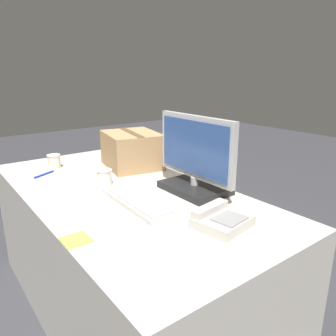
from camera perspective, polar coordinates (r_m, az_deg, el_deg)
ground_plane at (r=2.09m, az=-7.04°, el=-22.77°), size 12.00×12.00×0.00m
office_desk at (r=1.88m, az=-7.43°, el=-14.19°), size 1.80×0.90×0.73m
monitor at (r=1.65m, az=4.73°, el=1.09°), size 0.52×0.24×0.39m
keyboard at (r=1.53m, az=-5.18°, el=-5.88°), size 0.46×0.16×0.03m
desk_phone at (r=1.33m, az=9.18°, el=-8.88°), size 0.21×0.23×0.07m
paper_cup_left at (r=2.20m, az=-19.22°, el=1.11°), size 0.08×0.08×0.09m
paper_cup_right at (r=1.80m, az=-11.02°, el=-1.59°), size 0.08×0.08×0.09m
spoon at (r=1.08m, az=5.69°, el=-16.82°), size 0.03×0.14×0.00m
cardboard_box at (r=2.11m, az=-6.31°, el=3.18°), size 0.42×0.38×0.22m
pen_marker at (r=2.08m, az=-20.76°, el=-1.02°), size 0.08×0.14×0.01m
sticky_note_pad at (r=1.27m, az=-15.72°, el=-11.95°), size 0.10×0.10×0.01m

